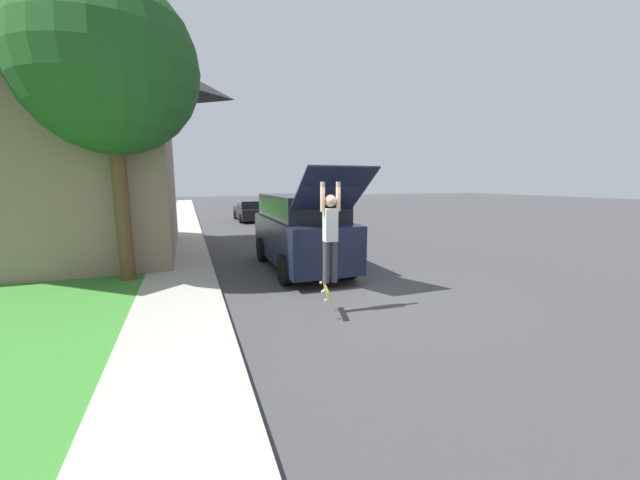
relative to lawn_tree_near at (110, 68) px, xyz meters
The scene contains 9 objects.
ground_plane 7.84m from the lawn_tree_near, 32.43° to the right, with size 120.00×120.00×0.00m, color #3D3D3F.
lawn 6.77m from the lawn_tree_near, 137.10° to the left, with size 10.00×80.00×0.08m.
sidewalk 6.13m from the lawn_tree_near, 66.24° to the left, with size 1.80×80.00×0.10m.
house 5.26m from the lawn_tree_near, 129.64° to the left, with size 9.60×7.86×8.62m.
lawn_tree_near is the anchor object (origin of this frame).
suv_parked 6.26m from the lawn_tree_near, ahead, with size 2.05×5.52×2.94m.
car_down_street 15.78m from the lawn_tree_near, 68.21° to the left, with size 1.98×4.53×1.35m.
skateboarder 6.76m from the lawn_tree_near, 43.75° to the right, with size 0.41×0.23×1.96m.
skateboard 7.43m from the lawn_tree_near, 45.47° to the right, with size 0.25×0.75×0.26m.
Camera 1 is at (-3.32, -7.15, 2.60)m, focal length 20.00 mm.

